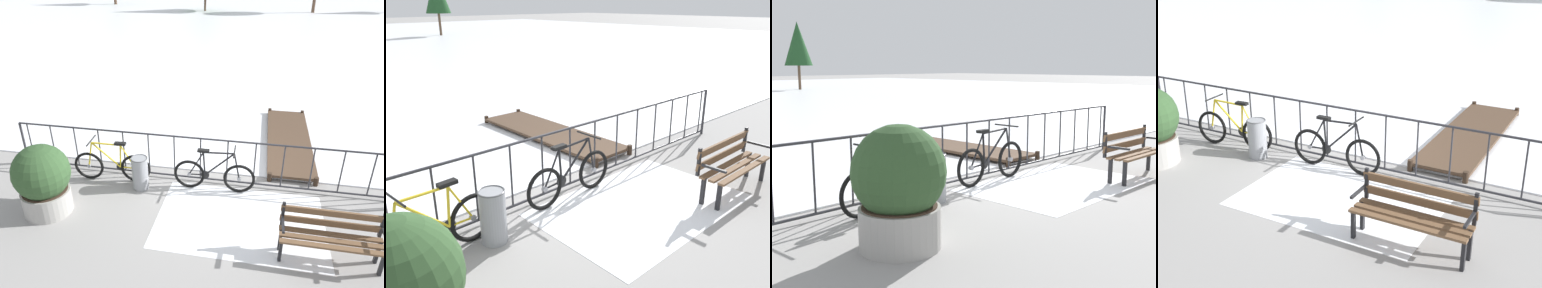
% 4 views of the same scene
% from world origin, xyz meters
% --- Properties ---
extents(ground_plane, '(160.00, 160.00, 0.00)m').
position_xyz_m(ground_plane, '(0.00, 0.00, 0.00)').
color(ground_plane, gray).
extents(snow_patch, '(3.11, 2.10, 0.01)m').
position_xyz_m(snow_patch, '(0.67, -1.20, 0.00)').
color(snow_patch, white).
rests_on(snow_patch, ground).
extents(railing_fence, '(9.06, 0.06, 1.07)m').
position_xyz_m(railing_fence, '(0.00, 0.00, 0.56)').
color(railing_fence, '#2D2D33').
rests_on(railing_fence, ground).
extents(bicycle_near_railing, '(1.71, 0.52, 0.97)m').
position_xyz_m(bicycle_near_railing, '(0.04, -0.27, 0.37)').
color(bicycle_near_railing, black).
rests_on(bicycle_near_railing, ground).
extents(bicycle_second, '(1.71, 0.52, 0.97)m').
position_xyz_m(bicycle_second, '(-2.19, -0.32, 0.37)').
color(bicycle_second, black).
rests_on(bicycle_second, ground).
extents(park_bench, '(1.60, 0.49, 0.89)m').
position_xyz_m(park_bench, '(2.14, -1.86, 0.51)').
color(park_bench, brown).
rests_on(park_bench, ground).
extents(trash_bin, '(0.35, 0.35, 0.73)m').
position_xyz_m(trash_bin, '(-1.49, -0.50, 0.37)').
color(trash_bin, gray).
rests_on(trash_bin, ground).
extents(wooden_dock, '(1.10, 4.01, 0.20)m').
position_xyz_m(wooden_dock, '(1.71, 2.25, 0.12)').
color(wooden_dock, '#4C3828').
rests_on(wooden_dock, ground).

